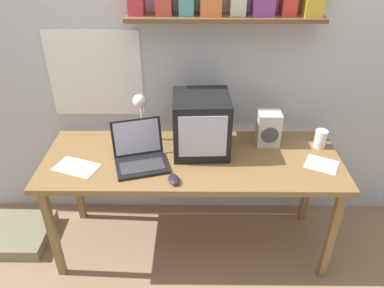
{
  "coord_description": "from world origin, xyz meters",
  "views": [
    {
      "loc": [
        0.02,
        -1.92,
        2.04
      ],
      "look_at": [
        0.0,
        0.0,
        0.84
      ],
      "focal_mm": 35.0,
      "sensor_mm": 36.0,
      "label": 1
    }
  ],
  "objects": [
    {
      "name": "back_wall",
      "position": [
        0.0,
        0.44,
        1.31
      ],
      "size": [
        5.6,
        0.24,
        2.6
      ],
      "color": "silver",
      "rests_on": "ground_plane"
    },
    {
      "name": "laptop",
      "position": [
        -0.32,
        -0.04,
        0.8
      ],
      "size": [
        0.37,
        0.36,
        0.23
      ],
      "rotation": [
        0.0,
        0.0,
        0.28
      ],
      "color": "black",
      "rests_on": "corner_desk"
    },
    {
      "name": "ground_plane",
      "position": [
        0.0,
        0.0,
        0.0
      ],
      "size": [
        12.0,
        12.0,
        0.0
      ],
      "primitive_type": "plane",
      "color": "#99795E"
    },
    {
      "name": "floor_cushion",
      "position": [
        -1.26,
        0.03,
        0.05
      ],
      "size": [
        0.43,
        0.43,
        0.09
      ],
      "color": "gray",
      "rests_on": "ground_plane"
    },
    {
      "name": "desk_lamp",
      "position": [
        -0.33,
        0.19,
        0.98
      ],
      "size": [
        0.1,
        0.15,
        0.35
      ],
      "rotation": [
        0.0,
        0.0,
        -0.01
      ],
      "color": "white",
      "rests_on": "corner_desk"
    },
    {
      "name": "loose_paper_near_laptop",
      "position": [
        0.78,
        -0.07,
        0.75
      ],
      "size": [
        0.24,
        0.22,
        0.0
      ],
      "rotation": [
        0.0,
        0.0,
        -0.48
      ],
      "color": "white",
      "rests_on": "corner_desk"
    },
    {
      "name": "loose_paper_near_monitor",
      "position": [
        -0.69,
        -0.11,
        0.75
      ],
      "size": [
        0.3,
        0.24,
        0.0
      ],
      "rotation": [
        0.0,
        0.0,
        -0.36
      ],
      "color": "white",
      "rests_on": "corner_desk"
    },
    {
      "name": "crt_monitor",
      "position": [
        0.06,
        0.1,
        0.93
      ],
      "size": [
        0.36,
        0.36,
        0.37
      ],
      "rotation": [
        0.0,
        0.0,
        0.04
      ],
      "color": "black",
      "rests_on": "corner_desk"
    },
    {
      "name": "juice_glass",
      "position": [
        0.83,
        0.14,
        0.8
      ],
      "size": [
        0.08,
        0.08,
        0.12
      ],
      "color": "white",
      "rests_on": "corner_desk"
    },
    {
      "name": "corner_desk",
      "position": [
        0.0,
        0.0,
        0.68
      ],
      "size": [
        1.84,
        0.66,
        0.74
      ],
      "color": "olive",
      "rests_on": "ground_plane"
    },
    {
      "name": "space_heater",
      "position": [
        0.49,
        0.17,
        0.86
      ],
      "size": [
        0.15,
        0.14,
        0.23
      ],
      "rotation": [
        0.0,
        0.0,
        -0.01
      ],
      "color": "silver",
      "rests_on": "corner_desk"
    },
    {
      "name": "computer_mouse",
      "position": [
        -0.1,
        -0.24,
        0.76
      ],
      "size": [
        0.09,
        0.12,
        0.03
      ],
      "rotation": [
        0.0,
        0.0,
        0.27
      ],
      "color": "#232326",
      "rests_on": "corner_desk"
    }
  ]
}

